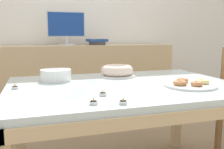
{
  "coord_description": "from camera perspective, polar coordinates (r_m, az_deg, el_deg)",
  "views": [
    {
      "loc": [
        -0.54,
        -1.49,
        1.04
      ],
      "look_at": [
        -0.07,
        0.04,
        0.78
      ],
      "focal_mm": 40.0,
      "sensor_mm": 36.0,
      "label": 1
    }
  ],
  "objects": [
    {
      "name": "tealight_centre",
      "position": [
        1.15,
        -4.26,
        -6.38
      ],
      "size": [
        0.04,
        0.04,
        0.04
      ],
      "color": "silver",
      "rests_on": "dining_table"
    },
    {
      "name": "plate_stack",
      "position": [
        1.77,
        -12.69,
        -0.14
      ],
      "size": [
        0.21,
        0.21,
        0.08
      ],
      "color": "white",
      "rests_on": "dining_table"
    },
    {
      "name": "tealight_right_edge",
      "position": [
        1.16,
        2.56,
        -6.32
      ],
      "size": [
        0.04,
        0.04,
        0.04
      ],
      "color": "silver",
      "rests_on": "dining_table"
    },
    {
      "name": "dining_table",
      "position": [
        1.64,
        2.86,
        -5.09
      ],
      "size": [
        1.5,
        1.05,
        0.72
      ],
      "color": "silver",
      "rests_on": "ground"
    },
    {
      "name": "book_stack",
      "position": [
        2.97,
        -3.46,
        7.45
      ],
      "size": [
        0.24,
        0.2,
        0.07
      ],
      "color": "#3F3838",
      "rests_on": "sideboard"
    },
    {
      "name": "tealight_near_front",
      "position": [
        1.95,
        -12.93,
        -0.22
      ],
      "size": [
        0.04,
        0.04,
        0.04
      ],
      "color": "silver",
      "rests_on": "dining_table"
    },
    {
      "name": "cake_chocolate_round",
      "position": [
        1.91,
        1.13,
        0.81
      ],
      "size": [
        0.29,
        0.29,
        0.09
      ],
      "color": "white",
      "rests_on": "dining_table"
    },
    {
      "name": "tealight_left_edge",
      "position": [
        1.31,
        -2.1,
        -4.46
      ],
      "size": [
        0.04,
        0.04,
        0.04
      ],
      "color": "silver",
      "rests_on": "dining_table"
    },
    {
      "name": "pastry_platter",
      "position": [
        1.62,
        17.4,
        -2.12
      ],
      "size": [
        0.33,
        0.33,
        0.04
      ],
      "color": "white",
      "rests_on": "dining_table"
    },
    {
      "name": "sideboard",
      "position": [
        2.99,
        -6.31,
        -2.11
      ],
      "size": [
        2.07,
        0.44,
        0.92
      ],
      "color": "#D1B284",
      "rests_on": "ground"
    },
    {
      "name": "computer_monitor",
      "position": [
        2.91,
        -10.41,
        10.32
      ],
      "size": [
        0.42,
        0.2,
        0.38
      ],
      "color": "silver",
      "rests_on": "sideboard"
    },
    {
      "name": "wall_back",
      "position": [
        3.24,
        -7.6,
        13.65
      ],
      "size": [
        8.0,
        0.1,
        2.6
      ],
      "primitive_type": "cube",
      "color": "white",
      "rests_on": "ground"
    },
    {
      "name": "tealight_near_cakes",
      "position": [
        1.58,
        -21.29,
        -2.77
      ],
      "size": [
        0.04,
        0.04,
        0.04
      ],
      "color": "silver",
      "rests_on": "dining_table"
    }
  ]
}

